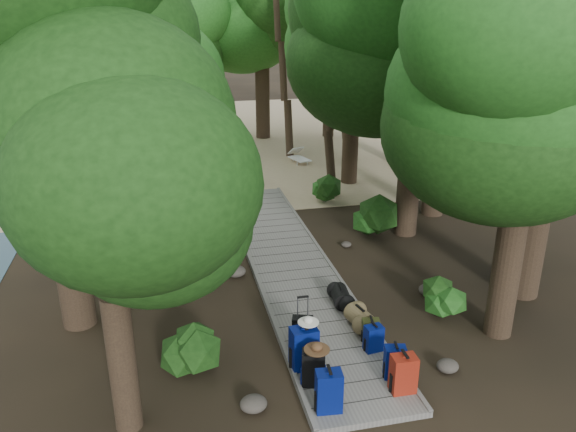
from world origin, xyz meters
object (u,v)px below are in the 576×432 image
object	(u,v)px
backpack_left_b	(313,366)
backpack_left_c	(304,346)
backpack_right_c	(374,337)
duffel_right_khaki	(360,317)
kayak	(143,168)
duffel_right_black	(341,296)
lone_suitcase_on_sand	(253,177)
sun_lounger	(300,156)
backpack_right_a	(403,372)
backpack_right_b	(395,360)
backpack_left_a	(329,389)
backpack_right_d	(371,329)
suitcase_on_boardwalk	(302,331)

from	to	relation	value
backpack_left_b	backpack_left_c	xyz separation A→B (m)	(-0.04, 0.51, 0.08)
backpack_left_c	backpack_right_c	bearing A→B (deg)	3.11
duffel_right_khaki	kayak	xyz separation A→B (m)	(-4.46, 12.82, -0.14)
kayak	duffel_right_black	bearing A→B (deg)	-53.68
lone_suitcase_on_sand	sun_lounger	size ratio (longest dim) A/B	0.35
backpack_right_a	backpack_right_b	bearing A→B (deg)	89.13
backpack_left_a	duffel_right_khaki	xyz separation A→B (m)	(1.34, 2.27, -0.19)
backpack_right_a	duffel_right_khaki	size ratio (longest dim) A/B	1.25
backpack_right_d	lone_suitcase_on_sand	world-z (taller)	backpack_right_d
backpack_left_b	backpack_left_c	distance (m)	0.52
duffel_right_khaki	backpack_left_b	bearing A→B (deg)	-144.41
backpack_right_a	duffel_right_black	xyz separation A→B (m)	(-0.13, 3.02, -0.18)
duffel_right_black	suitcase_on_boardwalk	size ratio (longest dim) A/B	1.02
duffel_right_black	sun_lounger	distance (m)	12.10
backpack_left_b	backpack_right_c	distance (m)	1.56
backpack_left_b	lone_suitcase_on_sand	world-z (taller)	backpack_left_b
backpack_left_a	duffel_right_khaki	world-z (taller)	backpack_left_a
backpack_left_b	kayak	size ratio (longest dim) A/B	0.22
suitcase_on_boardwalk	backpack_right_c	bearing A→B (deg)	-1.96
duffel_right_khaki	duffel_right_black	size ratio (longest dim) A/B	0.96
backpack_left_c	suitcase_on_boardwalk	size ratio (longest dim) A/B	1.43
duffel_right_khaki	sun_lounger	bearing A→B (deg)	68.65
backpack_left_b	lone_suitcase_on_sand	xyz separation A→B (m)	(0.91, 11.86, -0.17)
duffel_right_khaki	backpack_left_c	bearing A→B (deg)	-156.22
backpack_left_c	backpack_right_c	size ratio (longest dim) A/B	1.55
suitcase_on_boardwalk	sun_lounger	distance (m)	13.65
lone_suitcase_on_sand	kayak	world-z (taller)	lone_suitcase_on_sand
backpack_right_b	duffel_right_khaki	distance (m)	1.71
backpack_right_b	backpack_left_c	bearing A→B (deg)	169.38
backpack_left_c	backpack_right_c	world-z (taller)	backpack_left_c
duffel_right_black	kayak	bearing A→B (deg)	116.84
duffel_right_khaki	duffel_right_black	world-z (taller)	duffel_right_khaki
suitcase_on_boardwalk	duffel_right_black	bearing A→B (deg)	65.47
backpack_left_c	backpack_right_c	xyz separation A→B (m)	(1.41, 0.21, -0.16)
backpack_left_a	backpack_left_b	xyz separation A→B (m)	(-0.07, 0.69, -0.03)
backpack_right_b	duffel_right_black	bearing A→B (deg)	105.55
backpack_left_b	backpack_right_b	xyz separation A→B (m)	(1.44, -0.12, -0.03)
lone_suitcase_on_sand	backpack_right_c	bearing A→B (deg)	-107.52
lone_suitcase_on_sand	backpack_right_a	bearing A→B (deg)	-107.51
backpack_right_b	duffel_right_black	world-z (taller)	backpack_right_b
backpack_left_c	duffel_right_black	distance (m)	2.42
backpack_left_b	backpack_right_c	bearing A→B (deg)	42.87
backpack_left_a	backpack_right_b	distance (m)	1.49
duffel_right_khaki	sun_lounger	distance (m)	12.99
backpack_right_d	lone_suitcase_on_sand	size ratio (longest dim) A/B	0.87
backpack_right_b	sun_lounger	bearing A→B (deg)	95.10
backpack_right_b	kayak	bearing A→B (deg)	119.69
lone_suitcase_on_sand	sun_lounger	world-z (taller)	lone_suitcase_on_sand
duffel_right_khaki	sun_lounger	world-z (taller)	sun_lounger
backpack_left_c	lone_suitcase_on_sand	size ratio (longest dim) A/B	1.50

